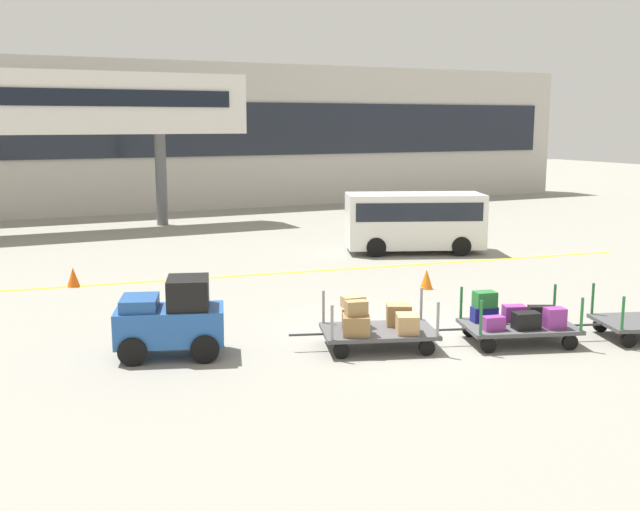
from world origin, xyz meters
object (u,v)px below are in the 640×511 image
Objects in this scene: baggage_cart_lead at (376,324)px; safety_cone_far at (73,277)px; safety_cone_near at (426,279)px; shuttle_van at (414,218)px; baggage_tug at (172,319)px; baggage_cart_middle at (517,320)px.

baggage_cart_lead reaches higher than safety_cone_far.
safety_cone_far is (-8.86, 4.55, 0.00)m from safety_cone_near.
safety_cone_near is (-2.96, -5.27, -0.96)m from shuttle_van.
safety_cone_near is (4.10, 4.30, -0.25)m from baggage_cart_lead.
baggage_cart_lead is 11.91m from shuttle_van.
baggage_cart_lead is 0.60× the size of shuttle_van.
shuttle_van reaches higher than baggage_cart_lead.
baggage_cart_middle is at bearing -18.34° from baggage_tug.
baggage_cart_lead reaches higher than safety_cone_near.
baggage_tug is 4.11m from baggage_cart_lead.
baggage_cart_lead is 3.03m from baggage_cart_middle.
baggage_cart_middle is (2.88, -0.93, -0.04)m from baggage_cart_lead.
safety_cone_far is at bearing -176.51° from shuttle_van.
shuttle_van reaches higher than safety_cone_far.
baggage_cart_middle is 5.37m from safety_cone_near.
baggage_cart_lead is (3.88, -1.31, -0.22)m from baggage_tug.
safety_cone_near is at bearing 46.40° from baggage_cart_lead.
baggage_tug reaches higher than baggage_cart_middle.
baggage_cart_middle is 5.59× the size of safety_cone_near.
baggage_cart_middle reaches higher than safety_cone_near.
baggage_tug is 4.26× the size of safety_cone_far.
safety_cone_far is at bearing 96.66° from baggage_tug.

